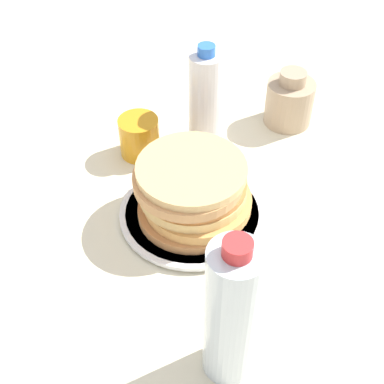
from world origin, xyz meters
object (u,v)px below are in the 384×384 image
(plate, at_px, (192,213))
(cream_jug, at_px, (289,101))
(pancake_stack, at_px, (192,190))
(juice_glass, at_px, (139,137))
(water_bottle_far, at_px, (205,98))
(water_bottle_mid, at_px, (231,314))

(plate, distance_m, cream_jug, 0.32)
(pancake_stack, bearing_deg, plate, 122.43)
(plate, height_order, juice_glass, juice_glass)
(plate, xyz_separation_m, cream_jug, (0.08, -0.31, 0.04))
(cream_jug, height_order, water_bottle_far, water_bottle_far)
(pancake_stack, height_order, juice_glass, pancake_stack)
(plate, bearing_deg, pancake_stack, -57.57)
(water_bottle_mid, height_order, water_bottle_far, water_bottle_mid)
(pancake_stack, height_order, cream_jug, cream_jug)
(cream_jug, relative_size, water_bottle_mid, 0.46)
(cream_jug, relative_size, water_bottle_far, 0.57)
(cream_jug, bearing_deg, juice_glass, 68.91)
(juice_glass, xyz_separation_m, cream_jug, (-0.11, -0.28, 0.01))
(water_bottle_far, bearing_deg, plate, 133.44)
(pancake_stack, relative_size, juice_glass, 2.53)
(plate, xyz_separation_m, pancake_stack, (0.00, -0.00, 0.05))
(juice_glass, bearing_deg, pancake_stack, 171.09)
(water_bottle_mid, bearing_deg, cream_jug, -55.21)
(cream_jug, bearing_deg, pancake_stack, 104.02)
(juice_glass, height_order, cream_jug, cream_jug)
(juice_glass, bearing_deg, cream_jug, -111.09)
(cream_jug, distance_m, water_bottle_far, 0.18)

